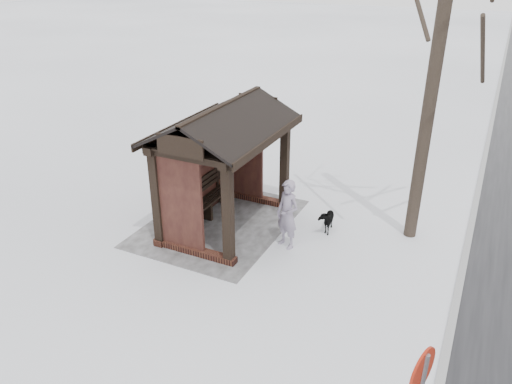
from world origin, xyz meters
TOP-DOWN VIEW (x-y plane):
  - ground at (0.00, 0.00)m, footprint 120.00×120.00m
  - kerb at (0.00, 5.50)m, footprint 120.00×0.15m
  - trampled_patch at (0.00, -0.20)m, footprint 4.20×3.20m
  - bus_shelter at (0.00, -0.16)m, footprint 3.60×2.40m
  - pedestrian at (0.26, 1.73)m, footprint 0.59×0.70m
  - dog at (-0.83, 2.31)m, footprint 0.77×0.46m

SIDE VIEW (x-z plane):
  - ground at x=0.00m, z-range 0.00..0.00m
  - trampled_patch at x=0.00m, z-range 0.00..0.02m
  - kerb at x=0.00m, z-range -0.02..0.04m
  - dog at x=-0.83m, z-range 0.00..0.61m
  - pedestrian at x=0.26m, z-range 0.00..1.64m
  - bus_shelter at x=0.00m, z-range 0.62..3.71m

